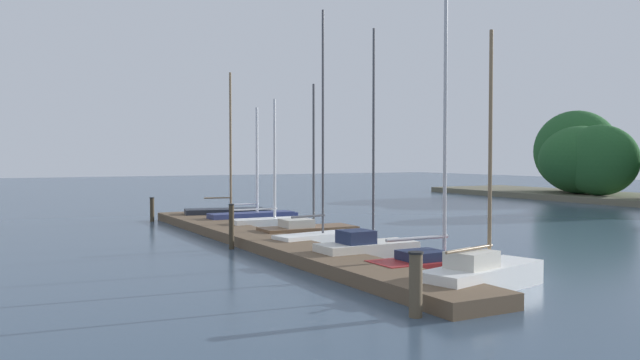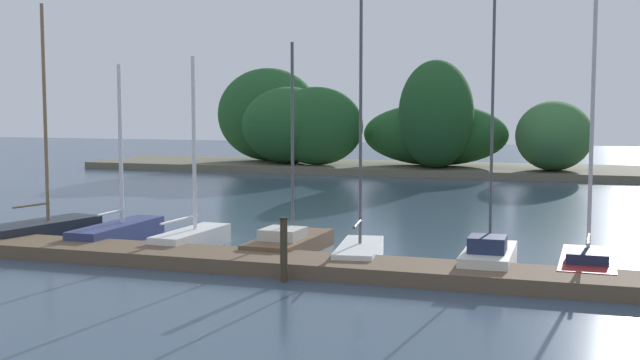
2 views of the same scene
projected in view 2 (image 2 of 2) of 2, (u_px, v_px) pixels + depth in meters
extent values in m
cube|color=brown|center=(299.00, 264.00, 19.36)|extent=(21.47, 1.80, 0.35)
cube|color=#66604C|center=(470.00, 170.00, 47.80)|extent=(48.28, 8.00, 0.40)
ellipsoid|color=#235628|center=(268.00, 114.00, 52.84)|extent=(6.97, 4.68, 6.09)
ellipsoid|color=#235628|center=(289.00, 125.00, 50.10)|extent=(5.96, 5.41, 4.80)
ellipsoid|color=#235628|center=(317.00, 126.00, 48.81)|extent=(5.84, 3.24, 4.77)
ellipsoid|color=#1E4C23|center=(436.00, 114.00, 46.31)|extent=(4.30, 5.50, 6.26)
ellipsoid|color=#386B38|center=(554.00, 136.00, 44.65)|extent=(4.20, 5.91, 3.90)
ellipsoid|color=#235628|center=(435.00, 134.00, 48.43)|extent=(8.81, 4.45, 3.77)
cube|color=#232833|center=(41.00, 231.00, 23.80)|extent=(1.99, 3.88, 0.58)
cube|color=#232833|center=(84.00, 225.00, 25.23)|extent=(0.86, 1.05, 0.49)
cylinder|color=#7F6647|center=(45.00, 113.00, 23.72)|extent=(0.11, 0.11, 6.40)
cylinder|color=#7F6647|center=(32.00, 205.00, 23.46)|extent=(0.34, 1.30, 0.07)
cube|color=navy|center=(117.00, 233.00, 23.40)|extent=(0.99, 3.79, 0.57)
cube|color=navy|center=(147.00, 226.00, 25.01)|extent=(0.54, 0.95, 0.48)
cylinder|color=silver|center=(120.00, 144.00, 23.43)|extent=(0.12, 0.12, 4.64)
cylinder|color=silver|center=(111.00, 212.00, 23.05)|extent=(0.07, 1.30, 0.07)
cube|color=white|center=(191.00, 240.00, 22.37)|extent=(1.02, 3.13, 0.54)
cube|color=white|center=(215.00, 233.00, 23.68)|extent=(0.53, 0.79, 0.46)
cylinder|color=silver|center=(194.00, 143.00, 22.34)|extent=(0.11, 0.11, 4.83)
cylinder|color=silver|center=(179.00, 219.00, 21.73)|extent=(0.13, 1.91, 0.06)
cube|color=brown|center=(289.00, 245.00, 21.75)|extent=(1.48, 3.54, 0.46)
cube|color=brown|center=(310.00, 237.00, 23.22)|extent=(0.78, 0.90, 0.39)
cube|color=beige|center=(283.00, 234.00, 21.30)|extent=(1.05, 1.08, 0.30)
cylinder|color=#4C4C51|center=(292.00, 140.00, 21.73)|extent=(0.09, 0.09, 5.25)
cube|color=white|center=(359.00, 254.00, 20.37)|extent=(1.43, 3.13, 0.48)
cube|color=white|center=(365.00, 246.00, 21.70)|extent=(0.65, 0.83, 0.41)
cylinder|color=#4C4C51|center=(361.00, 98.00, 20.23)|extent=(0.08, 0.08, 7.42)
cylinder|color=#4C4C51|center=(357.00, 224.00, 19.92)|extent=(0.28, 1.33, 0.08)
cube|color=silver|center=(489.00, 261.00, 19.20)|extent=(1.18, 2.95, 0.57)
cube|color=silver|center=(494.00, 253.00, 20.46)|extent=(0.64, 0.74, 0.49)
cube|color=#1E2847|center=(487.00, 244.00, 18.81)|extent=(0.87, 0.89, 0.37)
cylinder|color=#4C4C51|center=(492.00, 121.00, 19.10)|extent=(0.07, 0.07, 6.12)
cube|color=maroon|center=(588.00, 266.00, 19.16)|extent=(1.31, 3.63, 0.37)
cube|color=maroon|center=(589.00, 254.00, 20.69)|extent=(0.71, 0.91, 0.31)
cube|color=#1E2847|center=(588.00, 256.00, 18.71)|extent=(0.96, 1.10, 0.24)
cylinder|color=#B7B7BC|center=(593.00, 108.00, 19.07)|extent=(0.10, 0.10, 7.12)
cylinder|color=#B7B7BC|center=(588.00, 238.00, 18.53)|extent=(0.12, 1.92, 0.09)
cylinder|color=#3D3323|center=(284.00, 251.00, 18.15)|extent=(0.17, 0.17, 1.44)
cylinder|color=black|center=(284.00, 218.00, 18.08)|extent=(0.19, 0.19, 0.04)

